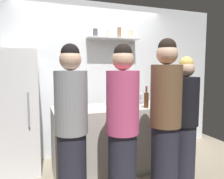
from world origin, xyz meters
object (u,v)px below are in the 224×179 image
object	(u,v)px
wine_bottle_pale_glass	(109,98)
wine_bottle_amber_glass	(146,100)
baking_pan	(130,102)
person_grey_hoodie	(72,129)
water_bottle_plastic	(67,104)
person_pink_top	(123,129)
person_brown_jacket	(165,121)
person_blonde	(184,122)
utensil_holder	(143,98)
refrigerator	(17,112)

from	to	relation	value
wine_bottle_pale_glass	wine_bottle_amber_glass	bearing A→B (deg)	-38.94
baking_pan	person_grey_hoodie	size ratio (longest dim) A/B	0.20
wine_bottle_amber_glass	baking_pan	bearing A→B (deg)	99.04
wine_bottle_pale_glass	water_bottle_plastic	size ratio (longest dim) A/B	1.29
baking_pan	person_pink_top	xyz separation A→B (m)	(-0.56, -1.05, -0.09)
person_brown_jacket	person_grey_hoodie	world-z (taller)	person_brown_jacket
wine_bottle_pale_glass	person_blonde	xyz separation A→B (m)	(0.76, -0.79, -0.24)
utensil_holder	water_bottle_plastic	size ratio (longest dim) A/B	0.92
wine_bottle_amber_glass	person_blonde	size ratio (longest dim) A/B	0.19
baking_pan	person_blonde	xyz separation A→B (m)	(0.38, -0.83, -0.15)
refrigerator	wine_bottle_amber_glass	distance (m)	1.82
refrigerator	person_blonde	world-z (taller)	refrigerator
person_pink_top	person_blonde	bearing A→B (deg)	-33.41
person_brown_jacket	refrigerator	bearing A→B (deg)	-13.04
person_brown_jacket	utensil_holder	bearing A→B (deg)	-80.61
utensil_holder	person_brown_jacket	bearing A→B (deg)	-105.80
person_brown_jacket	person_grey_hoodie	size ratio (longest dim) A/B	1.04
person_pink_top	wine_bottle_pale_glass	bearing A→B (deg)	33.21
water_bottle_plastic	refrigerator	bearing A→B (deg)	139.13
person_blonde	water_bottle_plastic	bearing A→B (deg)	178.24
water_bottle_plastic	person_blonde	bearing A→B (deg)	-18.62
utensil_holder	wine_bottle_pale_glass	distance (m)	0.65
wine_bottle_pale_glass	person_blonde	size ratio (longest dim) A/B	0.19
person_blonde	wine_bottle_amber_glass	bearing A→B (deg)	143.09
baking_pan	wine_bottle_amber_glass	world-z (taller)	wine_bottle_amber_glass
person_brown_jacket	person_pink_top	world-z (taller)	person_brown_jacket
utensil_holder	person_grey_hoodie	bearing A→B (deg)	-144.63
person_blonde	baking_pan	bearing A→B (deg)	131.35
wine_bottle_amber_glass	water_bottle_plastic	distance (m)	1.09
baking_pan	person_grey_hoodie	bearing A→B (deg)	-140.55
wine_bottle_pale_glass	baking_pan	bearing A→B (deg)	7.37
utensil_holder	person_pink_top	distance (m)	1.39
person_pink_top	water_bottle_plastic	bearing A→B (deg)	77.93
person_pink_top	refrigerator	bearing A→B (deg)	85.45
person_grey_hoodie	person_pink_top	bearing A→B (deg)	104.94
refrigerator	person_brown_jacket	bearing A→B (deg)	-38.22
wine_bottle_pale_glass	refrigerator	bearing A→B (deg)	169.80
baking_pan	person_grey_hoodie	xyz separation A→B (m)	(-1.06, -0.87, -0.09)
baking_pan	person_brown_jacket	distance (m)	1.08
refrigerator	wine_bottle_amber_glass	bearing A→B (deg)	-18.80
wine_bottle_amber_glass	person_blonde	world-z (taller)	person_blonde
refrigerator	baking_pan	distance (m)	1.67
baking_pan	wine_bottle_pale_glass	size ratio (longest dim) A/B	1.08
baking_pan	person_blonde	world-z (taller)	person_blonde
baking_pan	person_blonde	distance (m)	0.93
utensil_holder	person_blonde	distance (m)	0.93
wine_bottle_pale_glass	person_blonde	bearing A→B (deg)	-46.16
wine_bottle_amber_glass	person_pink_top	bearing A→B (deg)	-134.22
person_grey_hoodie	baking_pan	bearing A→B (deg)	163.63
wine_bottle_pale_glass	water_bottle_plastic	world-z (taller)	wine_bottle_pale_glass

